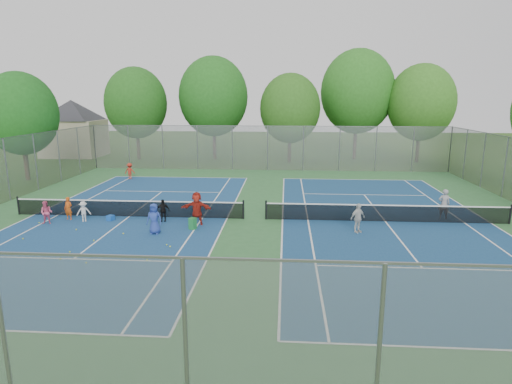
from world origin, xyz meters
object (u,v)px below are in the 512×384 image
ball_crate (111,218)px  instructor (444,204)px  net_left (129,209)px  ball_hopper (193,224)px  net_right (386,214)px

ball_crate → instructor: 18.09m
net_left → instructor: 17.28m
ball_hopper → net_right: bearing=11.6°
net_left → ball_hopper: size_ratio=21.46×
ball_hopper → instructor: bearing=12.1°
net_right → instructor: instructor is taller
net_right → instructor: bearing=13.8°
ball_crate → ball_hopper: 4.94m
net_left → ball_crate: (-0.75, -0.78, -0.31)m
ball_crate → instructor: bearing=5.0°
net_right → ball_crate: 14.77m
instructor → ball_crate: bearing=9.7°
net_left → net_right: size_ratio=1.00×
net_left → ball_crate: net_left is taller
ball_hopper → instructor: instructor is taller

